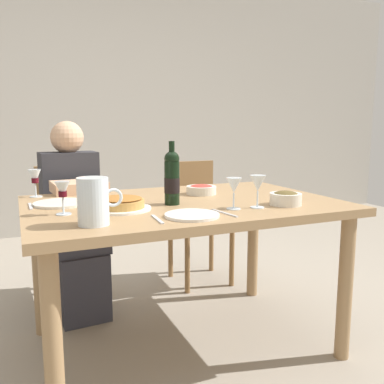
{
  "coord_description": "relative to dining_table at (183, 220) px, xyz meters",
  "views": [
    {
      "loc": [
        -0.75,
        -1.86,
        1.13
      ],
      "look_at": [
        0.03,
        -0.03,
        0.81
      ],
      "focal_mm": 38.58,
      "sensor_mm": 36.0,
      "label": 1
    }
  ],
  "objects": [
    {
      "name": "baked_tart",
      "position": [
        -0.33,
        -0.08,
        0.12
      ],
      "size": [
        0.27,
        0.27,
        0.06
      ],
      "color": "white",
      "rests_on": "dining_table"
    },
    {
      "name": "back_wall",
      "position": [
        0.0,
        2.68,
        0.73
      ],
      "size": [
        8.0,
        0.1,
        2.8
      ],
      "primitive_type": "cube",
      "color": "#B2ADA3",
      "rests_on": "ground"
    },
    {
      "name": "water_pitcher",
      "position": [
        -0.49,
        -0.32,
        0.17
      ],
      "size": [
        0.17,
        0.12,
        0.18
      ],
      "color": "silver",
      "rests_on": "dining_table"
    },
    {
      "name": "fork_left_setting",
      "position": [
        -0.7,
        0.15,
        0.09
      ],
      "size": [
        0.02,
        0.16,
        0.0
      ],
      "primitive_type": "cube",
      "rotation": [
        0.0,
        0.0,
        1.58
      ],
      "color": "silver",
      "rests_on": "dining_table"
    },
    {
      "name": "dinner_plate_right_setting",
      "position": [
        -0.1,
        -0.34,
        0.1
      ],
      "size": [
        0.23,
        0.23,
        0.01
      ],
      "primitive_type": "cylinder",
      "color": "white",
      "rests_on": "dining_table"
    },
    {
      "name": "salad_bowl",
      "position": [
        0.17,
        0.17,
        0.12
      ],
      "size": [
        0.16,
        0.16,
        0.05
      ],
      "color": "silver",
      "rests_on": "dining_table"
    },
    {
      "name": "chair_right",
      "position": [
        0.45,
        0.86,
        -0.17
      ],
      "size": [
        0.4,
        0.4,
        0.87
      ],
      "rotation": [
        0.0,
        0.0,
        3.13
      ],
      "color": "olive",
      "rests_on": "ground"
    },
    {
      "name": "wine_glass_spare",
      "position": [
        0.25,
        -0.28,
        0.2
      ],
      "size": [
        0.07,
        0.07,
        0.15
      ],
      "color": "silver",
      "rests_on": "dining_table"
    },
    {
      "name": "knife_left_setting",
      "position": [
        -0.42,
        0.15,
        0.09
      ],
      "size": [
        0.03,
        0.18,
        0.0
      ],
      "primitive_type": "cube",
      "rotation": [
        0.0,
        0.0,
        1.67
      ],
      "color": "silver",
      "rests_on": "dining_table"
    },
    {
      "name": "knife_right_setting",
      "position": [
        0.05,
        -0.34,
        0.09
      ],
      "size": [
        0.04,
        0.18,
        0.0
      ],
      "primitive_type": "cube",
      "rotation": [
        0.0,
        0.0,
        1.72
      ],
      "color": "silver",
      "rests_on": "dining_table"
    },
    {
      "name": "wine_bottle",
      "position": [
        -0.08,
        -0.05,
        0.22
      ],
      "size": [
        0.07,
        0.07,
        0.3
      ],
      "color": "black",
      "rests_on": "dining_table"
    },
    {
      "name": "olive_bowl",
      "position": [
        0.41,
        -0.28,
        0.13
      ],
      "size": [
        0.15,
        0.15,
        0.07
      ],
      "color": "silver",
      "rests_on": "dining_table"
    },
    {
      "name": "wine_glass_centre",
      "position": [
        -0.66,
        0.43,
        0.19
      ],
      "size": [
        0.07,
        0.07,
        0.15
      ],
      "color": "silver",
      "rests_on": "dining_table"
    },
    {
      "name": "ground_plane",
      "position": [
        0.0,
        0.0,
        -0.67
      ],
      "size": [
        8.0,
        8.0,
        0.0
      ],
      "primitive_type": "plane",
      "color": "gray"
    },
    {
      "name": "dinner_plate_left_setting",
      "position": [
        -0.57,
        0.15,
        0.1
      ],
      "size": [
        0.25,
        0.25,
        0.01
      ],
      "primitive_type": "cylinder",
      "color": "silver",
      "rests_on": "dining_table"
    },
    {
      "name": "dining_table",
      "position": [
        0.0,
        0.0,
        0.0
      ],
      "size": [
        1.5,
        1.0,
        0.76
      ],
      "color": "#9E7A51",
      "rests_on": "ground"
    },
    {
      "name": "spoon_right_setting",
      "position": [
        -0.25,
        -0.34,
        0.09
      ],
      "size": [
        0.02,
        0.16,
        0.0
      ],
      "primitive_type": "cube",
      "rotation": [
        0.0,
        0.0,
        1.51
      ],
      "color": "silver",
      "rests_on": "dining_table"
    },
    {
      "name": "wine_glass_right_diner",
      "position": [
        -0.58,
        -0.09,
        0.19
      ],
      "size": [
        0.06,
        0.06,
        0.14
      ],
      "color": "silver",
      "rests_on": "dining_table"
    },
    {
      "name": "diner_left",
      "position": [
        -0.44,
        0.67,
        -0.05
      ],
      "size": [
        0.36,
        0.52,
        1.16
      ],
      "rotation": [
        0.0,
        0.0,
        3.22
      ],
      "color": "#2D2D33",
      "rests_on": "ground"
    },
    {
      "name": "chair_left",
      "position": [
        -0.46,
        0.91,
        -0.17
      ],
      "size": [
        0.43,
        0.43,
        0.87
      ],
      "rotation": [
        0.0,
        0.0,
        3.22
      ],
      "color": "olive",
      "rests_on": "ground"
    },
    {
      "name": "wine_glass_left_diner",
      "position": [
        0.14,
        -0.27,
        0.19
      ],
      "size": [
        0.07,
        0.07,
        0.14
      ],
      "color": "silver",
      "rests_on": "dining_table"
    }
  ]
}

